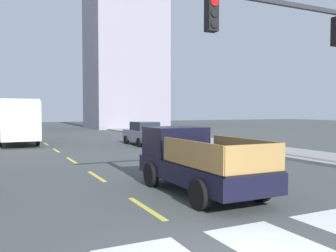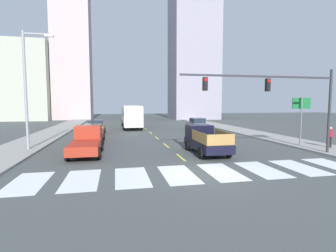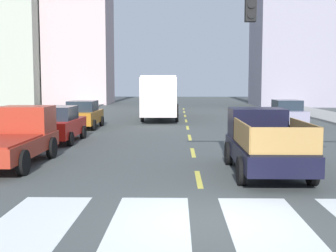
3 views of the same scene
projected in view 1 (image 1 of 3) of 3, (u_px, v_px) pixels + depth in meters
The scene contains 12 objects.
sidewalk_right at pixel (221, 143), 27.00m from camera, with size 3.79×110.00×0.15m, color gray.
lane_dash_0 at pixel (146, 208), 9.24m from camera, with size 0.16×2.40×0.01m, color gold.
lane_dash_1 at pixel (97, 176), 13.74m from camera, with size 0.16×2.40×0.01m, color gold.
lane_dash_2 at pixel (71, 160), 18.23m from camera, with size 0.16×2.40×0.01m, color gold.
lane_dash_3 at pixel (56, 150), 22.73m from camera, with size 0.16×2.40×0.01m, color gold.
lane_dash_4 at pixel (46, 144), 27.22m from camera, with size 0.16×2.40×0.01m, color gold.
lane_dash_5 at pixel (39, 139), 31.72m from camera, with size 0.16×2.40×0.01m, color gold.
lane_dash_6 at pixel (33, 136), 36.22m from camera, with size 0.16×2.40×0.01m, color gold.
lane_dash_7 at pixel (29, 133), 40.71m from camera, with size 0.16×2.40×0.01m, color gold.
pickup_stakebed at pixel (194, 161), 11.25m from camera, with size 2.18×5.20×1.96m.
city_bus at pixel (17, 118), 28.16m from camera, with size 2.72×10.80×3.32m.
sedan_near_right at pixel (144, 133), 26.44m from camera, with size 2.02×4.40×1.72m.
Camera 1 is at (-3.48, -4.48, 2.51)m, focal length 38.26 mm.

